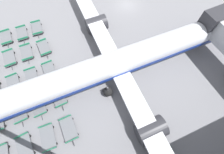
% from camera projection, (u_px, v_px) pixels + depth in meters
% --- Properties ---
extents(ground_plane, '(500.00, 500.00, 0.00)m').
position_uv_depth(ground_plane, '(127.00, 5.00, 30.52)').
color(ground_plane, gray).
extents(airplane, '(37.45, 44.64, 13.59)m').
position_uv_depth(airplane, '(123.00, 61.00, 21.04)').
color(airplane, silver).
rests_on(airplane, ground_plane).
extents(baggage_dolly_row_mid_a_col_a, '(3.84, 1.91, 0.92)m').
position_uv_depth(baggage_dolly_row_mid_a_col_a, '(6.00, 38.00, 26.02)').
color(baggage_dolly_row_mid_a_col_a, slate).
rests_on(baggage_dolly_row_mid_a_col_a, ground_plane).
extents(baggage_dolly_row_mid_a_col_b, '(3.85, 1.95, 0.92)m').
position_uv_depth(baggage_dolly_row_mid_a_col_b, '(9.00, 58.00, 24.09)').
color(baggage_dolly_row_mid_a_col_b, slate).
rests_on(baggage_dolly_row_mid_a_col_b, ground_plane).
extents(baggage_dolly_row_mid_a_col_c, '(3.85, 1.95, 0.92)m').
position_uv_depth(baggage_dolly_row_mid_a_col_c, '(14.00, 84.00, 22.05)').
color(baggage_dolly_row_mid_a_col_c, slate).
rests_on(baggage_dolly_row_mid_a_col_c, ground_plane).
extents(baggage_dolly_row_mid_a_col_d, '(3.86, 1.98, 0.92)m').
position_uv_depth(baggage_dolly_row_mid_a_col_d, '(19.00, 111.00, 20.23)').
color(baggage_dolly_row_mid_a_col_d, slate).
rests_on(baggage_dolly_row_mid_a_col_d, ground_plane).
extents(baggage_dolly_row_mid_a_col_e, '(3.86, 1.99, 0.92)m').
position_uv_depth(baggage_dolly_row_mid_a_col_e, '(25.00, 147.00, 18.25)').
color(baggage_dolly_row_mid_a_col_e, slate).
rests_on(baggage_dolly_row_mid_a_col_e, ground_plane).
extents(baggage_dolly_row_mid_b_col_a, '(3.81, 1.83, 0.92)m').
position_uv_depth(baggage_dolly_row_mid_b_col_a, '(22.00, 33.00, 26.45)').
color(baggage_dolly_row_mid_b_col_a, slate).
rests_on(baggage_dolly_row_mid_b_col_a, ground_plane).
extents(baggage_dolly_row_mid_b_col_b, '(3.81, 1.84, 0.92)m').
position_uv_depth(baggage_dolly_row_mid_b_col_b, '(27.00, 52.00, 24.60)').
color(baggage_dolly_row_mid_b_col_b, slate).
rests_on(baggage_dolly_row_mid_b_col_b, ground_plane).
extents(baggage_dolly_row_mid_b_col_c, '(3.81, 1.84, 0.92)m').
position_uv_depth(baggage_dolly_row_mid_b_col_c, '(32.00, 77.00, 22.53)').
color(baggage_dolly_row_mid_b_col_c, slate).
rests_on(baggage_dolly_row_mid_b_col_c, ground_plane).
extents(baggage_dolly_row_mid_b_col_d, '(3.85, 1.94, 0.92)m').
position_uv_depth(baggage_dolly_row_mid_b_col_d, '(38.00, 105.00, 20.62)').
color(baggage_dolly_row_mid_b_col_d, slate).
rests_on(baggage_dolly_row_mid_b_col_d, ground_plane).
extents(baggage_dolly_row_mid_b_col_e, '(3.82, 1.85, 0.92)m').
position_uv_depth(baggage_dolly_row_mid_b_col_e, '(48.00, 137.00, 18.76)').
color(baggage_dolly_row_mid_b_col_e, slate).
rests_on(baggage_dolly_row_mid_b_col_e, ground_plane).
extents(baggage_dolly_row_far_col_a, '(3.82, 1.86, 0.92)m').
position_uv_depth(baggage_dolly_row_far_col_a, '(37.00, 28.00, 27.00)').
color(baggage_dolly_row_far_col_a, slate).
rests_on(baggage_dolly_row_far_col_a, ground_plane).
extents(baggage_dolly_row_far_col_b, '(3.86, 1.99, 0.92)m').
position_uv_depth(baggage_dolly_row_far_col_b, '(44.00, 48.00, 25.04)').
color(baggage_dolly_row_far_col_b, slate).
rests_on(baggage_dolly_row_far_col_b, ground_plane).
extents(baggage_dolly_row_far_col_c, '(3.84, 1.92, 0.92)m').
position_uv_depth(baggage_dolly_row_far_col_c, '(50.00, 71.00, 23.05)').
color(baggage_dolly_row_far_col_c, slate).
rests_on(baggage_dolly_row_far_col_c, ground_plane).
extents(baggage_dolly_row_far_col_d, '(3.85, 1.95, 0.92)m').
position_uv_depth(baggage_dolly_row_far_col_d, '(59.00, 96.00, 21.20)').
color(baggage_dolly_row_far_col_d, slate).
rests_on(baggage_dolly_row_far_col_d, ground_plane).
extents(baggage_dolly_row_far_col_e, '(3.83, 1.89, 0.92)m').
position_uv_depth(baggage_dolly_row_far_col_e, '(69.00, 129.00, 19.22)').
color(baggage_dolly_row_far_col_e, slate).
rests_on(baggage_dolly_row_far_col_e, ground_plane).
extents(stand_guidance_stripe, '(0.34, 33.24, 0.01)m').
position_uv_depth(stand_guidance_stripe, '(59.00, 83.00, 22.68)').
color(stand_guidance_stripe, white).
rests_on(stand_guidance_stripe, ground_plane).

